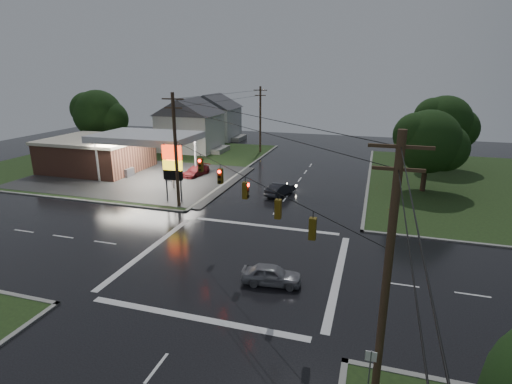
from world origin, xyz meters
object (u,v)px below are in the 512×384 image
(utility_pole_n, at_px, (260,119))
(car_north, at_px, (280,189))
(utility_pole_se, at_px, (388,269))
(car_pump, at_px, (196,171))
(car_crossing, at_px, (272,275))
(gas_station, at_px, (104,152))
(tree_nw_behind, at_px, (99,114))
(tree_ne_far, at_px, (445,123))
(house_far, at_px, (213,116))
(house_near, at_px, (190,124))
(tree_ne_near, at_px, (430,142))
(utility_pole_nw, at_px, (176,149))
(pylon_sign, at_px, (172,164))

(utility_pole_n, xyz_separation_m, car_north, (8.70, -21.93, -4.78))
(utility_pole_se, height_order, car_north, utility_pole_se)
(car_pump, bearing_deg, utility_pole_se, -42.55)
(car_pump, bearing_deg, car_crossing, -44.27)
(gas_station, relative_size, tree_nw_behind, 2.62)
(car_north, bearing_deg, car_pump, -2.07)
(utility_pole_se, height_order, tree_nw_behind, utility_pole_se)
(tree_ne_far, bearing_deg, house_far, 160.29)
(house_near, height_order, tree_nw_behind, tree_nw_behind)
(house_far, distance_m, tree_nw_behind, 21.65)
(tree_ne_near, height_order, car_north, tree_ne_near)
(house_near, distance_m, car_pump, 17.50)
(tree_ne_near, bearing_deg, tree_ne_far, 75.93)
(utility_pole_nw, bearing_deg, gas_station, 147.77)
(utility_pole_se, relative_size, car_crossing, 2.91)
(tree_nw_behind, relative_size, car_north, 2.41)
(house_far, bearing_deg, tree_ne_near, -35.77)
(gas_station, bearing_deg, utility_pole_se, -39.70)
(tree_ne_near, distance_m, car_pump, 27.61)
(utility_pole_n, bearing_deg, tree_nw_behind, -161.79)
(tree_nw_behind, relative_size, tree_ne_far, 1.02)
(house_near, xyz_separation_m, tree_ne_far, (38.10, -2.01, 1.77))
(car_north, height_order, car_crossing, car_north)
(house_near, bearing_deg, gas_station, -106.17)
(pylon_sign, bearing_deg, house_near, 112.28)
(tree_nw_behind, distance_m, car_pump, 23.41)
(pylon_sign, xyz_separation_m, tree_ne_near, (24.64, 11.49, 1.55))
(pylon_sign, height_order, utility_pole_nw, utility_pole_nw)
(tree_ne_near, bearing_deg, car_pump, -177.64)
(tree_ne_near, bearing_deg, pylon_sign, -154.99)
(utility_pole_se, bearing_deg, car_crossing, 131.57)
(house_far, xyz_separation_m, tree_ne_near, (36.09, -26.01, 1.16))
(gas_station, xyz_separation_m, tree_ne_far, (42.83, 14.29, 3.63))
(tree_ne_near, xyz_separation_m, car_pump, (-27.14, -1.12, -4.92))
(pylon_sign, bearing_deg, tree_nw_behind, 140.13)
(utility_pole_nw, height_order, tree_nw_behind, utility_pole_nw)
(house_near, relative_size, car_crossing, 2.93)
(tree_nw_behind, height_order, car_pump, tree_nw_behind)
(house_near, bearing_deg, utility_pole_nw, -66.63)
(pylon_sign, relative_size, house_far, 0.54)
(car_crossing, bearing_deg, pylon_sign, 40.94)
(gas_station, distance_m, utility_pole_n, 24.60)
(utility_pole_nw, height_order, house_far, utility_pole_nw)
(tree_ne_far, bearing_deg, car_pump, -156.48)
(tree_ne_far, bearing_deg, car_north, -135.04)
(utility_pole_n, height_order, car_pump, utility_pole_n)
(utility_pole_se, distance_m, tree_ne_near, 31.83)
(utility_pole_n, bearing_deg, tree_ne_far, -8.55)
(house_far, xyz_separation_m, car_north, (21.15, -31.93, -3.72))
(house_near, height_order, house_far, same)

